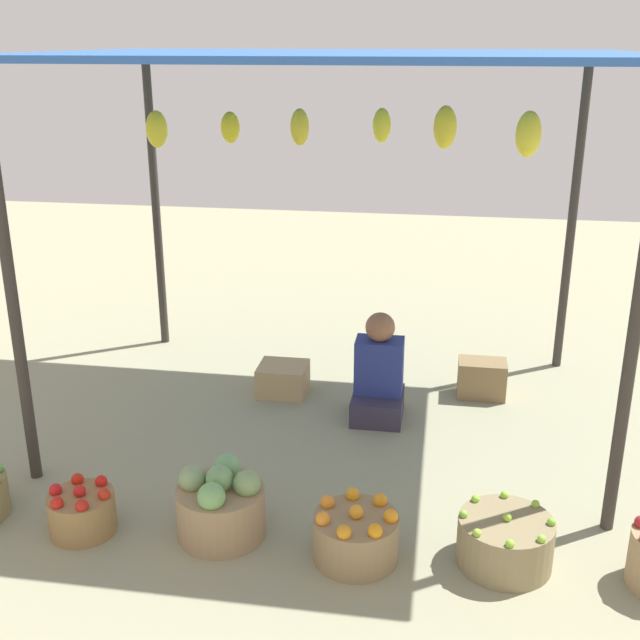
{
  "coord_description": "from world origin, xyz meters",
  "views": [
    {
      "loc": [
        0.73,
        -5.14,
        2.58
      ],
      "look_at": [
        0.0,
        -0.65,
        0.95
      ],
      "focal_mm": 44.17,
      "sensor_mm": 36.0,
      "label": 1
    }
  ],
  "objects": [
    {
      "name": "ground_plane",
      "position": [
        0.0,
        0.0,
        0.0
      ],
      "size": [
        14.0,
        14.0,
        0.0
      ],
      "primitive_type": "plane",
      "color": "gray"
    },
    {
      "name": "market_stall_structure",
      "position": [
        0.01,
        0.01,
        2.33
      ],
      "size": [
        3.73,
        2.65,
        2.5
      ],
      "color": "#38332D",
      "rests_on": "ground"
    },
    {
      "name": "vendor_person",
      "position": [
        0.32,
        0.01,
        0.3
      ],
      "size": [
        0.36,
        0.44,
        0.78
      ],
      "color": "#342F44",
      "rests_on": "ground"
    },
    {
      "name": "basket_red_tomatoes",
      "position": [
        -1.17,
        -1.68,
        0.12
      ],
      "size": [
        0.37,
        0.37,
        0.29
      ],
      "color": "#9A7647",
      "rests_on": "ground"
    },
    {
      "name": "basket_cabbages",
      "position": [
        -0.4,
        -1.58,
        0.18
      ],
      "size": [
        0.48,
        0.48,
        0.42
      ],
      "color": "#A1825E",
      "rests_on": "ground"
    },
    {
      "name": "basket_oranges",
      "position": [
        0.36,
        -1.67,
        0.13
      ],
      "size": [
        0.45,
        0.45,
        0.32
      ],
      "color": "#957A55",
      "rests_on": "ground"
    },
    {
      "name": "basket_limes",
      "position": [
        1.12,
        -1.59,
        0.13
      ],
      "size": [
        0.49,
        0.49,
        0.3
      ],
      "color": "#8A7A55",
      "rests_on": "ground"
    },
    {
      "name": "wooden_crate_near_vendor",
      "position": [
        1.07,
        0.47,
        0.14
      ],
      "size": [
        0.36,
        0.24,
        0.28
      ],
      "primitive_type": "cube",
      "color": "olive",
      "rests_on": "ground"
    },
    {
      "name": "wooden_crate_stacked_rear",
      "position": [
        -0.44,
        0.28,
        0.11
      ],
      "size": [
        0.37,
        0.33,
        0.23
      ],
      "primitive_type": "cube",
      "color": "tan",
      "rests_on": "ground"
    }
  ]
}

